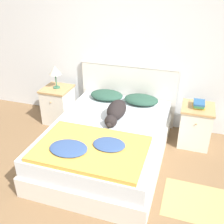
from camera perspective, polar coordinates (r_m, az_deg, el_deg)
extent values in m
plane|color=brown|center=(3.01, -9.45, -20.52)|extent=(16.00, 16.00, 0.00)
cube|color=silver|center=(4.10, 2.76, 14.45)|extent=(9.00, 0.06, 2.55)
cube|color=silver|center=(3.58, -1.00, -7.92)|extent=(1.46, 2.03, 0.27)
cube|color=silver|center=(3.44, -1.04, -4.62)|extent=(1.40, 1.97, 0.22)
cube|color=silver|center=(4.27, 3.44, 3.79)|extent=(1.54, 0.04, 0.97)
cylinder|color=silver|center=(4.10, 3.64, 10.01)|extent=(1.54, 0.06, 0.06)
cube|color=silver|center=(4.45, -11.57, 1.43)|extent=(0.42, 0.44, 0.57)
cube|color=tan|center=(4.33, -11.95, 4.97)|extent=(0.44, 0.46, 0.03)
sphere|color=tan|center=(4.21, -13.23, 2.05)|extent=(0.02, 0.02, 0.02)
cube|color=silver|center=(3.96, 17.64, -2.97)|extent=(0.42, 0.44, 0.57)
cube|color=tan|center=(3.82, 18.27, 0.88)|extent=(0.44, 0.46, 0.03)
sphere|color=tan|center=(3.68, 17.86, -2.58)|extent=(0.02, 0.02, 0.02)
ellipsoid|color=#284C3D|center=(4.09, -1.17, 3.71)|extent=(0.52, 0.36, 0.12)
ellipsoid|color=#284C3D|center=(3.96, 6.37, 2.68)|extent=(0.52, 0.36, 0.12)
cube|color=gold|center=(2.94, -4.57, -7.91)|extent=(1.22, 0.82, 0.05)
ellipsoid|color=#334C7F|center=(2.90, -9.46, -7.75)|extent=(0.43, 0.33, 0.04)
ellipsoid|color=#334C7F|center=(2.93, -0.64, -7.05)|extent=(0.37, 0.29, 0.04)
ellipsoid|color=black|center=(3.53, 1.01, 0.49)|extent=(0.24, 0.44, 0.23)
sphere|color=black|center=(3.33, -0.28, -2.03)|extent=(0.16, 0.16, 0.16)
ellipsoid|color=black|center=(3.28, -0.65, -2.79)|extent=(0.07, 0.09, 0.06)
cone|color=black|center=(3.33, -0.94, -0.90)|extent=(0.05, 0.05, 0.06)
cone|color=black|center=(3.30, 0.52, -1.13)|extent=(0.05, 0.05, 0.06)
ellipsoid|color=black|center=(3.71, 2.38, 0.81)|extent=(0.14, 0.20, 0.08)
cube|color=gold|center=(3.80, 18.33, 1.21)|extent=(0.17, 0.19, 0.03)
cube|color=#337547|center=(3.79, 18.40, 1.58)|extent=(0.15, 0.22, 0.03)
cube|color=#285689|center=(3.78, 18.46, 1.96)|extent=(0.15, 0.21, 0.03)
cylinder|color=#336B4C|center=(4.33, -11.94, 5.29)|extent=(0.11, 0.11, 0.02)
cylinder|color=#336B4C|center=(4.28, -12.09, 6.71)|extent=(0.02, 0.02, 0.21)
cone|color=beige|center=(4.23, -12.32, 8.87)|extent=(0.19, 0.19, 0.13)
cube|color=tan|center=(3.21, 21.23, -18.56)|extent=(1.08, 0.59, 0.00)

